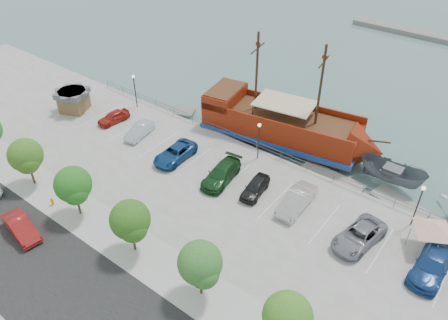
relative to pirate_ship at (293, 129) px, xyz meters
The scene contains 29 objects.
ground 12.29m from the pirate_ship, 94.64° to the right, with size 160.00×160.00×0.00m, color #4A7069.
street 28.10m from the pirate_ship, 92.00° to the right, with size 100.00×8.00×0.04m, color black.
sidewalk 22.11m from the pirate_ship, 92.54° to the right, with size 100.00×4.00×0.05m, color #B0AFAB.
seawall_railing 4.42m from the pirate_ship, 102.93° to the right, with size 50.00×0.06×1.00m.
pirate_ship is the anchor object (origin of this frame).
patrol_boat 11.37m from the pirate_ship, ahead, with size 2.47×6.56×2.54m, color slate.
dock_west 16.74m from the pirate_ship, behind, with size 6.87×1.96×0.39m, color slate.
dock_mid 7.22m from the pirate_ship, 24.32° to the right, with size 6.71×1.92×0.38m, color gray.
dock_east 14.60m from the pirate_ship, 11.40° to the right, with size 7.43×2.12×0.42m, color gray.
shed 26.69m from the pirate_ship, 156.35° to the right, with size 4.20×4.20×2.64m.
canopy_tent 18.55m from the pirate_ship, 23.83° to the right, with size 4.75×4.75×3.18m.
street_sedan 28.72m from the pirate_ship, 112.26° to the right, with size 1.60×4.60×1.51m, color #A81D1C.
fire_hydrant 25.79m from the pirate_ship, 117.51° to the right, with size 0.27×0.27×0.79m.
lamp_post_left 19.86m from the pirate_ship, 163.67° to the right, with size 0.36×0.36×4.28m.
lamp_post_mid 5.92m from the pirate_ship, 99.97° to the right, with size 0.36×0.36×4.28m.
lamp_post_right 16.12m from the pirate_ship, 20.32° to the right, with size 0.36×0.36×4.28m.
tree_b 27.30m from the pirate_ship, 125.57° to the right, with size 3.30×3.20×5.00m.
tree_c 23.93m from the pirate_ship, 111.75° to the right, with size 3.30×3.20×5.00m.
tree_d 22.31m from the pirate_ship, 94.73° to the right, with size 3.30×3.20×5.00m.
tree_e 22.83m from the pirate_ship, 76.86° to the right, with size 3.30×3.20×5.00m.
tree_f 25.35m from the pirate_ship, 61.20° to the right, with size 3.30×3.20×5.00m.
parked_car_a 20.90m from the pirate_ship, 152.30° to the right, with size 1.58×3.92×1.34m, color #A92318.
parked_car_b 17.12m from the pirate_ship, 144.38° to the right, with size 1.44×4.14×1.37m, color silver.
parked_car_c 13.33m from the pirate_ship, 125.51° to the right, with size 2.41×5.22×1.45m, color navy.
parked_car_d 10.87m from the pirate_ship, 99.63° to the right, with size 2.20×5.40×1.57m, color #18421D.
parked_car_e 10.49m from the pirate_ship, 79.69° to the right, with size 1.64×4.08×1.39m, color black.
parked_car_f 11.40m from the pirate_ship, 58.55° to the right, with size 1.77×5.07×1.67m, color beige.
parked_car_g 15.99m from the pirate_ship, 40.41° to the right, with size 2.51×5.45×1.51m, color gray.
parked_car_h 20.41m from the pirate_ship, 28.85° to the right, with size 2.34×5.76×1.67m, color navy.
Camera 1 is at (19.40, -24.92, 27.13)m, focal length 35.00 mm.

